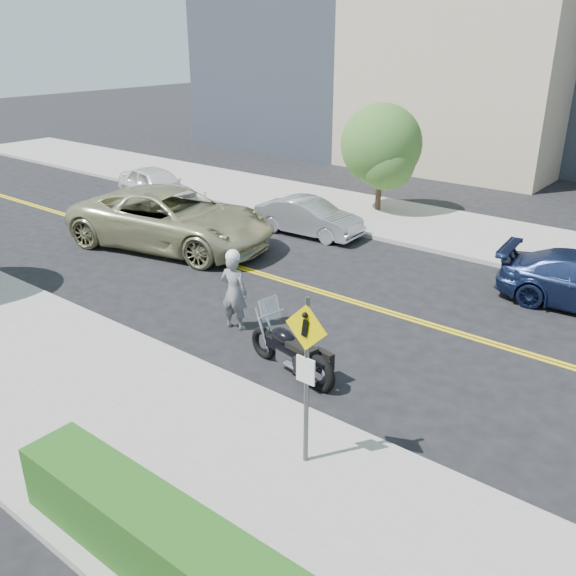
# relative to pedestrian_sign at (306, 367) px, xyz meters

# --- Properties ---
(ground_plane) EXTENTS (120.00, 120.00, 0.00)m
(ground_plane) POSITION_rel_pedestrian_sign_xyz_m (-4.20, 6.31, -1.96)
(ground_plane) COLOR black
(ground_plane) RESTS_ON ground
(sidewalk_near) EXTENTS (60.00, 5.00, 0.15)m
(sidewalk_near) POSITION_rel_pedestrian_sign_xyz_m (-4.20, -1.19, -1.89)
(sidewalk_near) COLOR #9E9B91
(sidewalk_near) RESTS_ON ground_plane
(sidewalk_far) EXTENTS (60.00, 5.00, 0.15)m
(sidewalk_far) POSITION_rel_pedestrian_sign_xyz_m (-4.20, 13.81, -1.89)
(sidewalk_far) COLOR #9E9B91
(sidewalk_far) RESTS_ON ground_plane
(pedestrian_sign) EXTENTS (0.78, 0.08, 3.00)m
(pedestrian_sign) POSITION_rel_pedestrian_sign_xyz_m (0.00, 0.00, 0.00)
(pedestrian_sign) COLOR #4C4C51
(pedestrian_sign) RESTS_ON sidewalk_near
(motorcyclist) EXTENTS (0.79, 0.61, 2.06)m
(motorcyclist) POSITION_rel_pedestrian_sign_xyz_m (-4.54, 3.14, -0.93)
(motorcyclist) COLOR silver
(motorcyclist) RESTS_ON ground
(motorcycle) EXTENTS (2.59, 1.19, 1.52)m
(motorcycle) POSITION_rel_pedestrian_sign_xyz_m (-2.11, 2.31, -1.20)
(motorcycle) COLOR black
(motorcycle) RESTS_ON ground
(suv) EXTENTS (7.64, 4.76, 1.97)m
(suv) POSITION_rel_pedestrian_sign_xyz_m (-10.47, 6.42, -0.98)
(suv) COLOR tan
(suv) RESTS_ON ground
(parked_car_white) EXTENTS (4.69, 2.59, 1.51)m
(parked_car_white) POSITION_rel_pedestrian_sign_xyz_m (-15.39, 9.90, -1.21)
(parked_car_white) COLOR white
(parked_car_white) RESTS_ON ground
(parked_car_silver) EXTENTS (4.05, 1.63, 1.31)m
(parked_car_silver) POSITION_rel_pedestrian_sign_xyz_m (-7.63, 10.36, -1.31)
(parked_car_silver) COLOR #B1B2B9
(parked_car_silver) RESTS_ON ground
(tree_far_a) EXTENTS (3.17, 3.17, 4.34)m
(tree_far_a) POSITION_rel_pedestrian_sign_xyz_m (-7.16, 14.40, 0.78)
(tree_far_a) COLOR #382619
(tree_far_a) RESTS_ON ground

